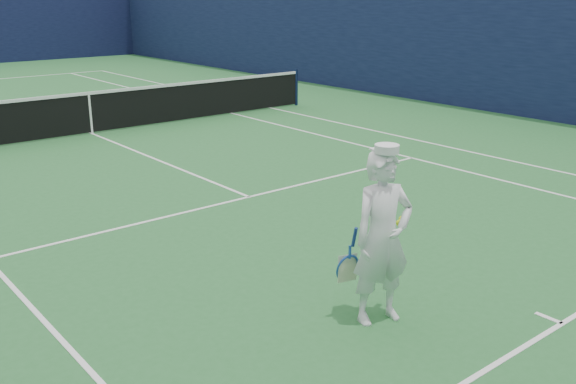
% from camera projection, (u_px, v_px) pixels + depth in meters
% --- Properties ---
extents(ground, '(80.00, 80.00, 0.00)m').
position_uv_depth(ground, '(92.00, 134.00, 15.37)').
color(ground, '#276730').
rests_on(ground, ground).
extents(court_markings, '(11.03, 23.83, 0.01)m').
position_uv_depth(court_markings, '(92.00, 134.00, 15.37)').
color(court_markings, white).
rests_on(court_markings, ground).
extents(windscreen_fence, '(20.12, 36.12, 4.00)m').
position_uv_depth(windscreen_fence, '(84.00, 49.00, 14.77)').
color(windscreen_fence, '#0E1336').
rests_on(windscreen_fence, ground).
extents(tennis_net, '(12.88, 0.09, 1.07)m').
position_uv_depth(tennis_net, '(90.00, 111.00, 15.20)').
color(tennis_net, '#141E4C').
rests_on(tennis_net, ground).
extents(tennis_player, '(0.75, 0.64, 1.87)m').
position_uv_depth(tennis_player, '(382.00, 238.00, 6.43)').
color(tennis_player, white).
rests_on(tennis_player, ground).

